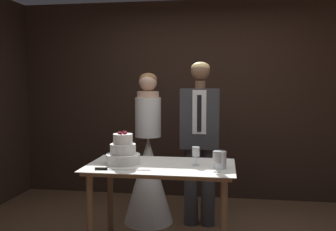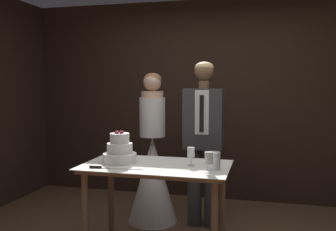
# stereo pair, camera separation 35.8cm
# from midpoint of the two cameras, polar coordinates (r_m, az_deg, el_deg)

# --- Properties ---
(wall_back) EXTENTS (5.17, 0.12, 2.61)m
(wall_back) POSITION_cam_midpoint_polar(r_m,az_deg,el_deg) (5.00, 3.09, 2.38)
(wall_back) COLOR black
(wall_back) RESTS_ON ground_plane
(cake_table) EXTENTS (1.26, 0.73, 0.82)m
(cake_table) POSITION_cam_midpoint_polar(r_m,az_deg,el_deg) (3.27, -4.28, -9.48)
(cake_table) COLOR #8E6B4C
(cake_table) RESTS_ON ground_plane
(tiered_cake) EXTENTS (0.30, 0.30, 0.28)m
(tiered_cake) POSITION_cam_midpoint_polar(r_m,az_deg,el_deg) (3.32, -9.98, -5.54)
(tiered_cake) COLOR white
(tiered_cake) RESTS_ON cake_table
(cake_knife) EXTENTS (0.45, 0.07, 0.02)m
(cake_knife) POSITION_cam_midpoint_polar(r_m,az_deg,el_deg) (3.11, -11.87, -8.03)
(cake_knife) COLOR silver
(cake_knife) RESTS_ON cake_table
(wine_glass_near) EXTENTS (0.07, 0.07, 0.16)m
(wine_glass_near) POSITION_cam_midpoint_polar(r_m,az_deg,el_deg) (3.21, 1.07, -5.71)
(wine_glass_near) COLOR silver
(wine_glass_near) RESTS_ON cake_table
(wine_glass_middle) EXTENTS (0.07, 0.07, 0.17)m
(wine_glass_middle) POSITION_cam_midpoint_polar(r_m,az_deg,el_deg) (2.96, 4.05, -6.53)
(wine_glass_middle) COLOR silver
(wine_glass_middle) RESTS_ON cake_table
(hurricane_candle) EXTENTS (0.11, 0.11, 0.14)m
(hurricane_candle) POSITION_cam_midpoint_polar(r_m,az_deg,el_deg) (3.11, 4.61, -6.81)
(hurricane_candle) COLOR silver
(hurricane_candle) RESTS_ON cake_table
(bride) EXTENTS (0.54, 0.54, 1.64)m
(bride) POSITION_cam_midpoint_polar(r_m,az_deg,el_deg) (4.14, -5.53, -8.07)
(bride) COLOR white
(bride) RESTS_ON ground_plane
(groom) EXTENTS (0.41, 0.25, 1.75)m
(groom) POSITION_cam_midpoint_polar(r_m,az_deg,el_deg) (3.97, 2.32, -3.11)
(groom) COLOR #38383D
(groom) RESTS_ON ground_plane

